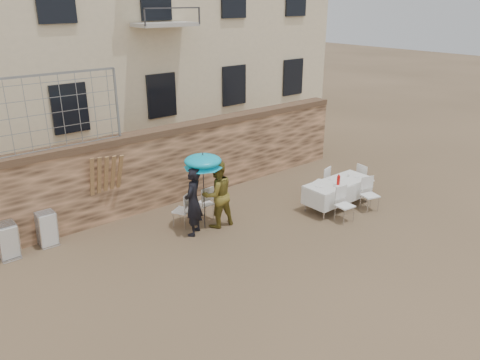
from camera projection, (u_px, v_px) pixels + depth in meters
ground at (289, 271)px, 10.33m from camera, size 80.00×80.00×0.00m
stone_wall at (168, 166)px, 13.54m from camera, size 13.00×0.50×2.20m
chain_link_fence at (54, 113)px, 11.05m from camera, size 3.20×0.06×1.80m
man_suit at (193, 202)px, 11.65m from camera, size 0.78×0.73×1.78m
woman_dress at (217, 194)px, 12.09m from camera, size 0.93×0.76×1.79m
umbrella at (203, 163)px, 11.64m from camera, size 0.98×0.98×1.90m
couple_chair_left at (182, 209)px, 12.20m from camera, size 0.66×0.66×0.96m
couple_chair_right at (204, 203)px, 12.61m from camera, size 0.49×0.49×0.96m
banquet_table at (338, 183)px, 13.28m from camera, size 2.10×0.85×0.78m
soda_bottle at (338, 180)px, 12.99m from camera, size 0.09×0.09×0.26m
table_chair_front_left at (345, 205)px, 12.48m from camera, size 0.53×0.53×0.96m
table_chair_front_right at (370, 195)px, 13.12m from camera, size 0.60×0.60×0.96m
table_chair_back at (321, 181)px, 14.07m from camera, size 0.58×0.58×0.96m
table_chair_side at (365, 179)px, 14.27m from camera, size 0.53×0.53×0.96m
chair_stack_left at (5, 237)px, 10.82m from camera, size 0.46×0.55×0.92m
chair_stack_right at (45, 226)px, 11.35m from camera, size 0.46×0.47×0.92m
wood_planks at (104, 189)px, 12.14m from camera, size 0.70×0.20×2.00m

